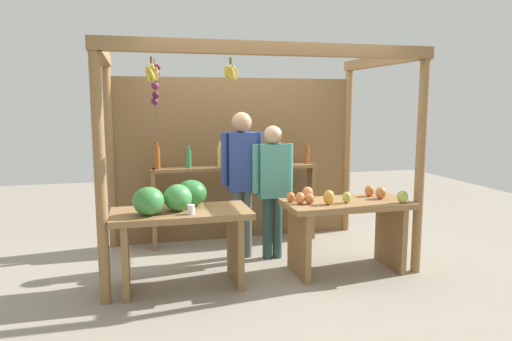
# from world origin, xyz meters

# --- Properties ---
(ground_plane) EXTENTS (12.00, 12.00, 0.00)m
(ground_plane) POSITION_xyz_m (0.00, 0.00, 0.00)
(ground_plane) COLOR gray
(ground_plane) RESTS_ON ground
(market_stall) EXTENTS (3.29, 1.85, 2.35)m
(market_stall) POSITION_xyz_m (-0.01, 0.42, 1.36)
(market_stall) COLOR olive
(market_stall) RESTS_ON ground
(fruit_counter_left) EXTENTS (1.33, 0.66, 1.03)m
(fruit_counter_left) POSITION_xyz_m (-0.90, -0.64, 0.69)
(fruit_counter_left) COLOR olive
(fruit_counter_left) RESTS_ON ground
(fruit_counter_right) EXTENTS (1.33, 0.64, 0.92)m
(fruit_counter_right) POSITION_xyz_m (0.86, -0.65, 0.58)
(fruit_counter_right) COLOR olive
(fruit_counter_right) RESTS_ON ground
(bottle_shelf_unit) EXTENTS (2.11, 0.22, 1.35)m
(bottle_shelf_unit) POSITION_xyz_m (-0.06, 0.65, 0.80)
(bottle_shelf_unit) COLOR olive
(bottle_shelf_unit) RESTS_ON ground
(vendor_man) EXTENTS (0.48, 0.23, 1.69)m
(vendor_man) POSITION_xyz_m (-0.10, 0.07, 1.02)
(vendor_man) COLOR #505E5B
(vendor_man) RESTS_ON ground
(vendor_woman) EXTENTS (0.48, 0.21, 1.54)m
(vendor_woman) POSITION_xyz_m (0.23, -0.05, 0.92)
(vendor_woman) COLOR #274947
(vendor_woman) RESTS_ON ground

